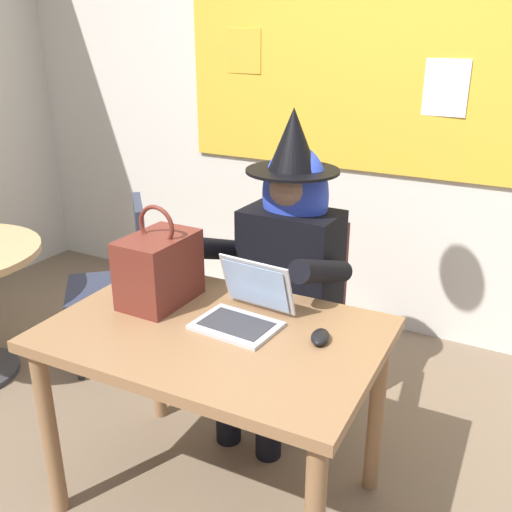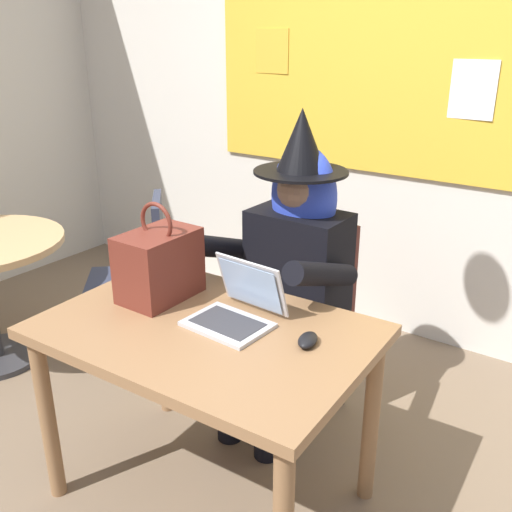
{
  "view_description": "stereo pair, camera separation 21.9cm",
  "coord_description": "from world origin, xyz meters",
  "px_view_note": "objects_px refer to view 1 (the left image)",
  "views": [
    {
      "loc": [
        0.96,
        -1.38,
        1.69
      ],
      "look_at": [
        -0.03,
        0.41,
        0.89
      ],
      "focal_mm": 40.17,
      "sensor_mm": 36.0,
      "label": 1
    },
    {
      "loc": [
        1.14,
        -1.26,
        1.69
      ],
      "look_at": [
        -0.03,
        0.41,
        0.89
      ],
      "focal_mm": 40.17,
      "sensor_mm": 36.0,
      "label": 2
    }
  ],
  "objects_px": {
    "person_costumed": "(284,256)",
    "desk_main": "(215,355)",
    "chair_spare_by_window": "(122,275)",
    "chair_at_desk": "(296,304)",
    "handbag": "(159,268)",
    "computer_mouse": "(320,337)",
    "laptop": "(244,309)"
  },
  "relations": [
    {
      "from": "handbag",
      "to": "chair_spare_by_window",
      "type": "height_order",
      "value": "handbag"
    },
    {
      "from": "laptop",
      "to": "handbag",
      "type": "bearing_deg",
      "value": -175.3
    },
    {
      "from": "laptop",
      "to": "handbag",
      "type": "height_order",
      "value": "handbag"
    },
    {
      "from": "chair_at_desk",
      "to": "chair_spare_by_window",
      "type": "xyz_separation_m",
      "value": [
        -0.96,
        -0.11,
        -0.01
      ]
    },
    {
      "from": "laptop",
      "to": "chair_spare_by_window",
      "type": "distance_m",
      "value": 1.22
    },
    {
      "from": "desk_main",
      "to": "handbag",
      "type": "height_order",
      "value": "handbag"
    },
    {
      "from": "person_costumed",
      "to": "handbag",
      "type": "bearing_deg",
      "value": -24.94
    },
    {
      "from": "chair_at_desk",
      "to": "laptop",
      "type": "height_order",
      "value": "laptop"
    },
    {
      "from": "laptop",
      "to": "computer_mouse",
      "type": "distance_m",
      "value": 0.29
    },
    {
      "from": "chair_at_desk",
      "to": "person_costumed",
      "type": "bearing_deg",
      "value": 1.34
    },
    {
      "from": "person_costumed",
      "to": "laptop",
      "type": "distance_m",
      "value": 0.53
    },
    {
      "from": "desk_main",
      "to": "computer_mouse",
      "type": "bearing_deg",
      "value": 15.46
    },
    {
      "from": "laptop",
      "to": "chair_at_desk",
      "type": "bearing_deg",
      "value": 101.79
    },
    {
      "from": "handbag",
      "to": "chair_spare_by_window",
      "type": "bearing_deg",
      "value": 142.06
    },
    {
      "from": "chair_spare_by_window",
      "to": "chair_at_desk",
      "type": "bearing_deg",
      "value": 144.08
    },
    {
      "from": "chair_at_desk",
      "to": "person_costumed",
      "type": "distance_m",
      "value": 0.31
    },
    {
      "from": "chair_spare_by_window",
      "to": "laptop",
      "type": "bearing_deg",
      "value": 110.73
    },
    {
      "from": "desk_main",
      "to": "handbag",
      "type": "xyz_separation_m",
      "value": [
        -0.3,
        0.09,
        0.24
      ]
    },
    {
      "from": "chair_at_desk",
      "to": "laptop",
      "type": "bearing_deg",
      "value": 13.44
    },
    {
      "from": "person_costumed",
      "to": "chair_spare_by_window",
      "type": "distance_m",
      "value": 1.0
    },
    {
      "from": "person_costumed",
      "to": "computer_mouse",
      "type": "height_order",
      "value": "person_costumed"
    },
    {
      "from": "chair_at_desk",
      "to": "handbag",
      "type": "height_order",
      "value": "handbag"
    },
    {
      "from": "computer_mouse",
      "to": "chair_spare_by_window",
      "type": "relative_size",
      "value": 0.12
    },
    {
      "from": "chair_spare_by_window",
      "to": "handbag",
      "type": "bearing_deg",
      "value": 99.65
    },
    {
      "from": "person_costumed",
      "to": "chair_spare_by_window",
      "type": "relative_size",
      "value": 1.59
    },
    {
      "from": "desk_main",
      "to": "handbag",
      "type": "relative_size",
      "value": 3.08
    },
    {
      "from": "desk_main",
      "to": "person_costumed",
      "type": "relative_size",
      "value": 0.83
    },
    {
      "from": "desk_main",
      "to": "person_costumed",
      "type": "bearing_deg",
      "value": 93.72
    },
    {
      "from": "chair_at_desk",
      "to": "computer_mouse",
      "type": "relative_size",
      "value": 8.7
    },
    {
      "from": "laptop",
      "to": "computer_mouse",
      "type": "relative_size",
      "value": 2.85
    },
    {
      "from": "chair_at_desk",
      "to": "computer_mouse",
      "type": "height_order",
      "value": "chair_at_desk"
    },
    {
      "from": "person_costumed",
      "to": "desk_main",
      "type": "bearing_deg",
      "value": 4.4
    }
  ]
}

